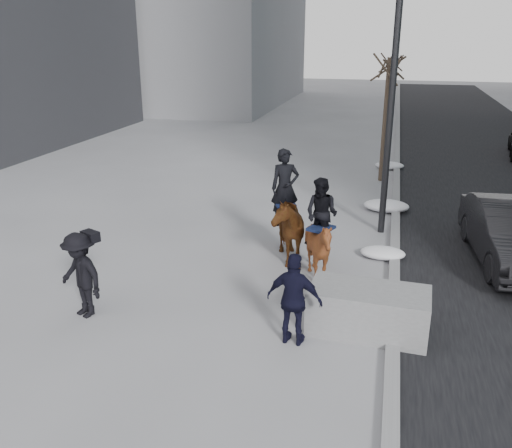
% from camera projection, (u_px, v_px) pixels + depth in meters
% --- Properties ---
extents(ground, '(120.00, 120.00, 0.00)m').
position_uv_depth(ground, '(242.00, 312.00, 11.04)').
color(ground, gray).
rests_on(ground, ground).
extents(curb, '(0.25, 90.00, 0.12)m').
position_uv_depth(curb, '(396.00, 189.00, 19.47)').
color(curb, gray).
rests_on(curb, ground).
extents(planter, '(2.27, 1.23, 0.88)m').
position_uv_depth(planter, '(368.00, 311.00, 10.19)').
color(planter, gray).
rests_on(planter, ground).
extents(car_near, '(2.02, 4.72, 1.51)m').
position_uv_depth(car_near, '(511.00, 234.00, 13.21)').
color(car_near, black).
rests_on(car_near, ground).
extents(tree_near, '(1.20, 1.20, 5.05)m').
position_uv_depth(tree_near, '(386.00, 114.00, 20.07)').
color(tree_near, '#352A1F').
rests_on(tree_near, ground).
extents(tree_far, '(1.20, 1.20, 4.71)m').
position_uv_depth(tree_far, '(389.00, 94.00, 28.38)').
color(tree_far, '#372B20').
rests_on(tree_far, ground).
extents(mounted_left, '(1.74, 2.36, 2.78)m').
position_uv_depth(mounted_left, '(283.00, 220.00, 13.29)').
color(mounted_left, '#4C1C0F').
rests_on(mounted_left, ground).
extents(mounted_right, '(1.70, 1.78, 2.38)m').
position_uv_depth(mounted_right, '(320.00, 241.00, 12.17)').
color(mounted_right, '#532E10').
rests_on(mounted_right, ground).
extents(feeder, '(1.07, 0.92, 1.75)m').
position_uv_depth(feeder, '(294.00, 300.00, 9.67)').
color(feeder, black).
rests_on(feeder, ground).
extents(camera_crew, '(1.30, 1.05, 1.75)m').
position_uv_depth(camera_crew, '(81.00, 275.00, 10.65)').
color(camera_crew, black).
rests_on(camera_crew, ground).
extents(lamppost, '(0.25, 1.62, 9.09)m').
position_uv_depth(lamppost, '(396.00, 49.00, 13.73)').
color(lamppost, black).
rests_on(lamppost, ground).
extents(snow_piles, '(1.43, 10.54, 0.36)m').
position_uv_depth(snow_piles, '(387.00, 200.00, 17.89)').
color(snow_piles, white).
rests_on(snow_piles, ground).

